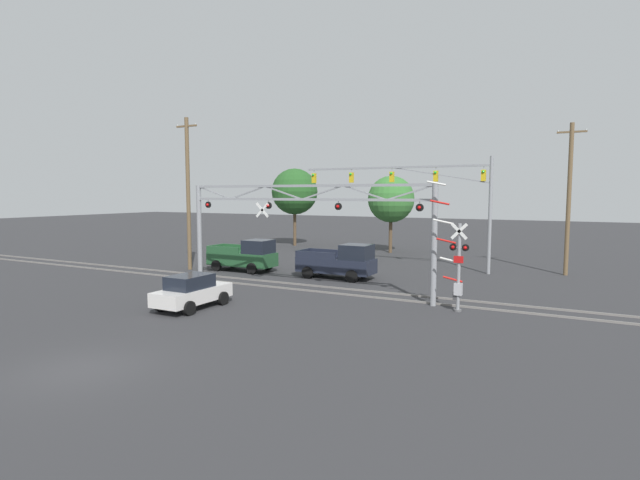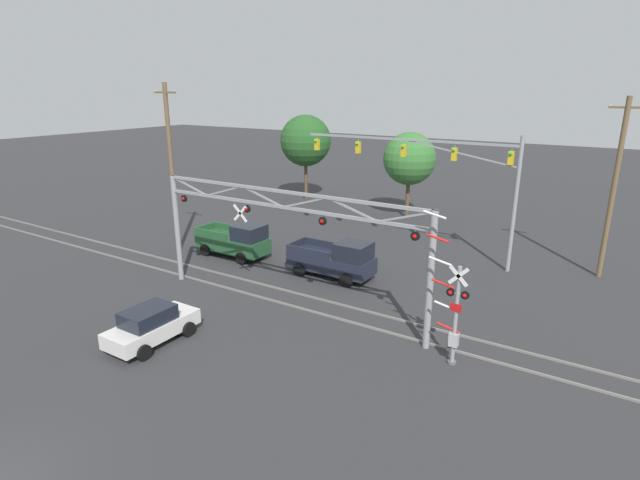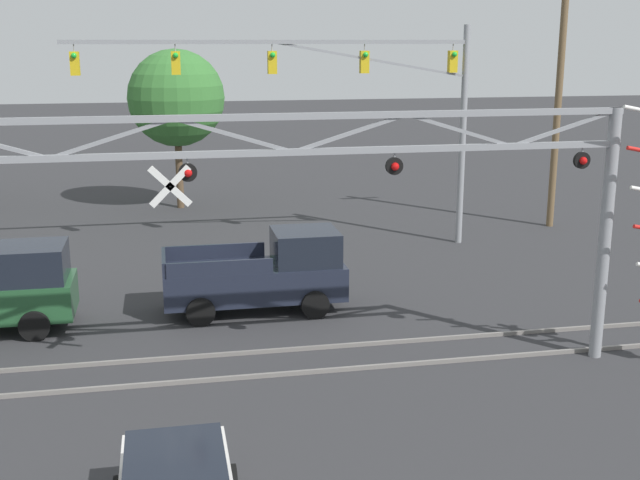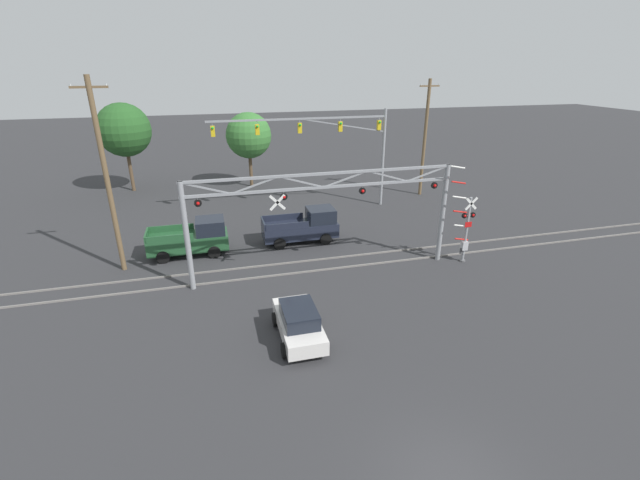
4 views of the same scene
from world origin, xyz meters
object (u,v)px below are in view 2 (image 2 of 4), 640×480
Objects in this scene: crossing_gantry at (283,230)px; utility_pole_right at (614,188)px; pickup_truck_lead at (336,260)px; traffic_signal_span at (450,169)px; background_tree_far_left_verge at (306,141)px; sedan_waiting at (151,325)px; pickup_truck_following at (236,241)px; background_tree_beyond_span at (409,159)px; utility_pole_left at (172,168)px; crossing_signal_mast at (453,314)px.

utility_pole_right reaches higher than crossing_gantry.
pickup_truck_lead is 0.50× the size of utility_pole_right.
utility_pole_right is at bearing 12.36° from traffic_signal_span.
background_tree_far_left_verge reaches higher than crossing_gantry.
traffic_signal_span reaches higher than sedan_waiting.
pickup_truck_following is (-11.47, -6.63, -4.68)m from traffic_signal_span.
utility_pole_right is at bearing 45.84° from crossing_gantry.
background_tree_beyond_span is 0.88× the size of background_tree_far_left_verge.
pickup_truck_lead is (-4.21, -6.36, -4.68)m from traffic_signal_span.
background_tree_far_left_verge is (-1.72, 17.84, 0.11)m from utility_pole_left.
traffic_signal_span is at bearing 30.01° from pickup_truck_following.
background_tree_far_left_verge is (-11.07, 1.34, 0.73)m from background_tree_beyond_span.
traffic_signal_span reaches higher than crossing_signal_mast.
background_tree_far_left_verge is (-17.21, 9.97, -0.09)m from traffic_signal_span.
traffic_signal_span is (-4.38, 11.98, 3.62)m from crossing_signal_mast.
background_tree_far_left_verge is at bearing 173.09° from background_tree_beyond_span.
crossing_signal_mast is 0.60× the size of utility_pole_right.
crossing_signal_mast reaches higher than pickup_truck_following.
utility_pole_right is (12.84, 8.25, 4.12)m from pickup_truck_lead.
utility_pole_right is (20.11, 8.52, 4.12)m from pickup_truck_following.
traffic_signal_span is at bearing -54.54° from background_tree_beyond_span.
pickup_truck_lead is at bearing -51.46° from background_tree_far_left_verge.
traffic_signal_span is 19.17m from sedan_waiting.
utility_pole_right is at bearing 72.94° from crossing_signal_mast.
crossing_gantry reaches higher than pickup_truck_following.
crossing_signal_mast is 1.52× the size of sedan_waiting.
utility_pole_right reaches higher than pickup_truck_lead.
traffic_signal_span is 8.94m from pickup_truck_lead.
background_tree_beyond_span is at bearing 117.06° from crossing_signal_mast.
pickup_truck_following is at bearing -149.99° from traffic_signal_span.
crossing_gantry reaches higher than pickup_truck_lead.
traffic_signal_span is 1.40× the size of utility_pole_right.
crossing_gantry is 9.16m from pickup_truck_following.
pickup_truck_lead is 21.37m from background_tree_far_left_verge.
background_tree_far_left_verge is at bearing 128.54° from pickup_truck_lead.
crossing_signal_mast is at bearing -18.65° from pickup_truck_following.
crossing_gantry is at bearing -32.76° from pickup_truck_following.
utility_pole_left is 1.52× the size of background_tree_beyond_span.
sedan_waiting is at bearing -69.22° from background_tree_far_left_verge.
crossing_signal_mast reaches higher than sedan_waiting.
utility_pole_right is 16.25m from background_tree_beyond_span.
background_tree_beyond_span is at bearing -6.91° from background_tree_far_left_verge.
crossing_signal_mast is at bearing -33.20° from pickup_truck_lead.
background_tree_far_left_verge is at bearing 109.07° from pickup_truck_following.
background_tree_far_left_verge is (-10.31, 27.16, 4.83)m from sedan_waiting.
crossing_signal_mast is 0.86× the size of background_tree_beyond_span.
pickup_truck_following is at bearing 147.24° from crossing_gantry.
background_tree_far_left_verge is (-21.59, 21.95, 3.53)m from crossing_signal_mast.
pickup_truck_following is 0.45× the size of utility_pole_left.
traffic_signal_span is 17.37m from utility_pole_left.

